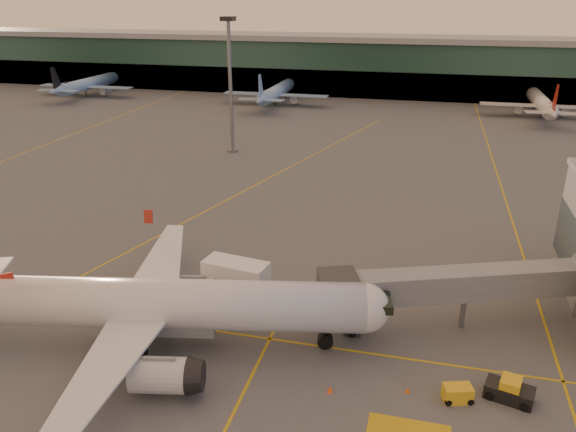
% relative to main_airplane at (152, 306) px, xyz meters
% --- Properties ---
extents(ground, '(600.00, 600.00, 0.00)m').
position_rel_main_airplane_xyz_m(ground, '(4.67, -1.48, -4.16)').
color(ground, '#4C4F54').
rests_on(ground, ground).
extents(taxi_markings, '(100.12, 173.00, 0.01)m').
position_rel_main_airplane_xyz_m(taxi_markings, '(-2.65, 43.01, -4.15)').
color(taxi_markings, gold).
rests_on(taxi_markings, ground).
extents(terminal, '(400.00, 20.00, 17.60)m').
position_rel_main_airplane_xyz_m(terminal, '(4.67, 140.32, 4.60)').
color(terminal, '#19382D').
rests_on(terminal, ground).
extents(mast_west_near, '(2.40, 2.40, 25.60)m').
position_rel_main_airplane_xyz_m(mast_west_near, '(-15.33, 64.52, 10.70)').
color(mast_west_near, slate).
rests_on(mast_west_near, ground).
extents(distant_aircraft_row, '(290.00, 34.00, 13.00)m').
position_rel_main_airplane_xyz_m(distant_aircraft_row, '(-16.33, 116.52, -4.16)').
color(distant_aircraft_row, '#7FA4D5').
rests_on(distant_aircraft_row, ground).
extents(main_airplane, '(42.10, 38.26, 12.80)m').
position_rel_main_airplane_xyz_m(main_airplane, '(0.00, 0.00, 0.00)').
color(main_airplane, silver).
rests_on(main_airplane, ground).
extents(jet_bridge, '(27.63, 12.97, 6.19)m').
position_rel_main_airplane_xyz_m(jet_bridge, '(28.24, 10.56, 0.22)').
color(jet_bridge, slate).
rests_on(jet_bridge, ground).
extents(catering_truck, '(6.78, 3.82, 4.99)m').
position_rel_main_airplane_xyz_m(catering_truck, '(4.93, 8.30, -1.32)').
color(catering_truck, red).
rests_on(catering_truck, ground).
extents(gpu_cart, '(2.53, 1.94, 1.30)m').
position_rel_main_airplane_xyz_m(gpu_cart, '(26.14, -0.96, -3.52)').
color(gpu_cart, gold).
rests_on(gpu_cart, ground).
extents(pushback_tug, '(3.99, 2.82, 1.86)m').
position_rel_main_airplane_xyz_m(pushback_tug, '(30.06, 0.21, -3.40)').
color(pushback_tug, black).
rests_on(pushback_tug, ground).
extents(cone_nose, '(0.38, 0.38, 0.48)m').
position_rel_main_airplane_xyz_m(cone_nose, '(22.36, -0.92, -3.93)').
color(cone_nose, '#F85D0D').
rests_on(cone_nose, ground).
extents(cone_wing_left, '(0.48, 0.48, 0.62)m').
position_rel_main_airplane_xyz_m(cone_wing_left, '(0.69, 17.04, -3.86)').
color(cone_wing_left, '#F85D0D').
rests_on(cone_wing_left, ground).
extents(cone_fwd, '(0.43, 0.43, 0.55)m').
position_rel_main_airplane_xyz_m(cone_fwd, '(16.34, -2.41, -3.89)').
color(cone_fwd, '#F85D0D').
rests_on(cone_fwd, ground).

